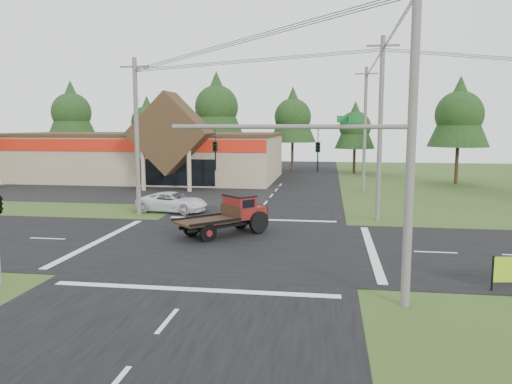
# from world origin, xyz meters

# --- Properties ---
(ground) EXTENTS (120.00, 120.00, 0.00)m
(ground) POSITION_xyz_m (0.00, 0.00, 0.00)
(ground) COLOR #33491A
(ground) RESTS_ON ground
(road_ns) EXTENTS (12.00, 120.00, 0.02)m
(road_ns) POSITION_xyz_m (0.00, 0.00, 0.01)
(road_ns) COLOR black
(road_ns) RESTS_ON ground
(road_ew) EXTENTS (120.00, 12.00, 0.02)m
(road_ew) POSITION_xyz_m (0.00, 0.00, 0.01)
(road_ew) COLOR black
(road_ew) RESTS_ON ground
(parking_apron) EXTENTS (28.00, 14.00, 0.02)m
(parking_apron) POSITION_xyz_m (-14.00, 19.00, 0.01)
(parking_apron) COLOR black
(parking_apron) RESTS_ON ground
(cvs_building) EXTENTS (30.40, 18.20, 9.19)m
(cvs_building) POSITION_xyz_m (-15.70, 29.57, 2.78)
(cvs_building) COLOR tan
(cvs_building) RESTS_ON ground
(traffic_signal_mast) EXTENTS (8.12, 0.24, 7.00)m
(traffic_signal_mast) POSITION_xyz_m (5.82, -7.50, 4.43)
(traffic_signal_mast) COLOR #595651
(traffic_signal_mast) RESTS_ON ground
(utility_pole_nr) EXTENTS (2.00, 0.30, 11.00)m
(utility_pole_nr) POSITION_xyz_m (7.50, -7.50, 5.64)
(utility_pole_nr) COLOR #595651
(utility_pole_nr) RESTS_ON ground
(utility_pole_nw) EXTENTS (2.00, 0.30, 10.50)m
(utility_pole_nw) POSITION_xyz_m (-8.00, 8.00, 5.39)
(utility_pole_nw) COLOR #595651
(utility_pole_nw) RESTS_ON ground
(utility_pole_ne) EXTENTS (2.00, 0.30, 11.50)m
(utility_pole_ne) POSITION_xyz_m (8.00, 8.00, 5.89)
(utility_pole_ne) COLOR #595651
(utility_pole_ne) RESTS_ON ground
(utility_pole_n) EXTENTS (2.00, 0.30, 11.20)m
(utility_pole_n) POSITION_xyz_m (8.00, 22.00, 5.74)
(utility_pole_n) COLOR #595651
(utility_pole_n) RESTS_ON ground
(tree_row_a) EXTENTS (6.72, 6.72, 12.12)m
(tree_row_a) POSITION_xyz_m (-30.00, 40.00, 8.05)
(tree_row_a) COLOR #332316
(tree_row_a) RESTS_ON ground
(tree_row_b) EXTENTS (5.60, 5.60, 10.10)m
(tree_row_b) POSITION_xyz_m (-20.00, 42.00, 6.70)
(tree_row_b) COLOR #332316
(tree_row_b) RESTS_ON ground
(tree_row_c) EXTENTS (7.28, 7.28, 13.13)m
(tree_row_c) POSITION_xyz_m (-10.00, 41.00, 8.72)
(tree_row_c) COLOR #332316
(tree_row_c) RESTS_ON ground
(tree_row_d) EXTENTS (6.16, 6.16, 11.11)m
(tree_row_d) POSITION_xyz_m (0.00, 42.00, 7.38)
(tree_row_d) COLOR #332316
(tree_row_d) RESTS_ON ground
(tree_row_e) EXTENTS (5.04, 5.04, 9.09)m
(tree_row_e) POSITION_xyz_m (8.00, 40.00, 6.03)
(tree_row_e) COLOR #332316
(tree_row_e) RESTS_ON ground
(tree_side_ne) EXTENTS (6.16, 6.16, 11.11)m
(tree_side_ne) POSITION_xyz_m (18.00, 30.00, 7.38)
(tree_side_ne) COLOR #332316
(tree_side_ne) RESTS_ON ground
(antique_flatbed_truck) EXTENTS (5.17, 5.19, 2.22)m
(antique_flatbed_truck) POSITION_xyz_m (-0.83, 2.26, 1.11)
(antique_flatbed_truck) COLOR #59160C
(antique_flatbed_truck) RESTS_ON ground
(white_pickup) EXTENTS (5.28, 3.07, 1.38)m
(white_pickup) POSITION_xyz_m (-5.99, 9.19, 0.69)
(white_pickup) COLOR white
(white_pickup) RESTS_ON ground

